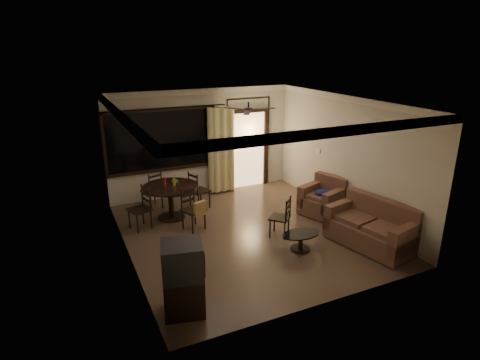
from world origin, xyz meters
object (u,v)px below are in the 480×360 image
dining_table (170,193)px  dining_chair_east (199,197)px  sofa (372,228)px  dining_chair_west (141,216)px  side_chair (280,224)px  dining_chair_south (194,216)px  dining_chair_north (153,198)px  armchair (324,199)px  tv_cabinet (183,278)px  coffee_table (301,239)px

dining_table → dining_chair_east: size_ratio=1.33×
dining_table → sofa: dining_table is taller
dining_chair_west → side_chair: 3.05m
dining_chair_west → dining_chair_south: same height
dining_chair_north → armchair: dining_chair_north is taller
dining_chair_north → sofa: dining_chair_north is taller
tv_cabinet → sofa: bearing=19.9°
dining_chair_east → dining_chair_north: (-1.05, 0.47, 0.00)m
side_chair → dining_chair_east: bearing=-107.6°
dining_table → dining_chair_north: (-0.26, 0.74, -0.34)m
dining_chair_south → sofa: 3.74m
dining_table → dining_chair_east: dining_table is taller
sofa → side_chair: 1.86m
dining_chair_south → dining_chair_north: bearing=90.0°
dining_chair_west → tv_cabinet: 3.21m
dining_table → side_chair: dining_table is taller
dining_chair_north → sofa: (3.57, -3.75, 0.08)m
armchair → side_chair: bearing=-178.2°
coffee_table → dining_table: bearing=126.3°
dining_table → side_chair: size_ratio=1.44×
coffee_table → dining_chair_north: bearing=123.0°
dining_chair_west → side_chair: (2.59, -1.61, -0.02)m
dining_chair_east → dining_chair_south: same height
dining_chair_east → armchair: bearing=-140.5°
sofa → armchair: size_ratio=1.67×
dining_table → coffee_table: (1.89, -2.58, -0.39)m
dining_chair_east → dining_chair_south: bearing=135.7°
dining_chair_west → coffee_table: (2.66, -2.30, -0.05)m
side_chair → dining_chair_south: bearing=-78.1°
sofa → dining_chair_west: bearing=134.1°
dining_table → dining_chair_east: (0.79, 0.28, -0.34)m
dining_chair_west → armchair: (4.14, -1.01, 0.08)m
dining_chair_north → dining_chair_east: bearing=136.8°
dining_table → dining_chair_south: dining_table is taller
armchair → coffee_table: bearing=-158.2°
dining_chair_north → side_chair: (2.08, -2.62, -0.02)m
dining_table → dining_chair_south: 0.91m
sofa → side_chair: sofa is taller
dining_table → armchair: bearing=-21.0°
dining_chair_south → sofa: size_ratio=0.51×
dining_chair_east → sofa: bearing=-161.8°
dining_table → dining_chair_north: bearing=109.4°
dining_table → dining_chair_south: (0.28, -0.81, -0.32)m
dining_table → dining_chair_west: dining_table is taller
sofa → armchair: bearing=75.7°
tv_cabinet → dining_chair_east: bearing=80.7°
dining_table → dining_chair_north: size_ratio=1.33×
dining_chair_north → dining_chair_west: bearing=44.3°
dining_table → side_chair: (1.82, -1.88, -0.36)m
dining_table → dining_chair_west: 0.88m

